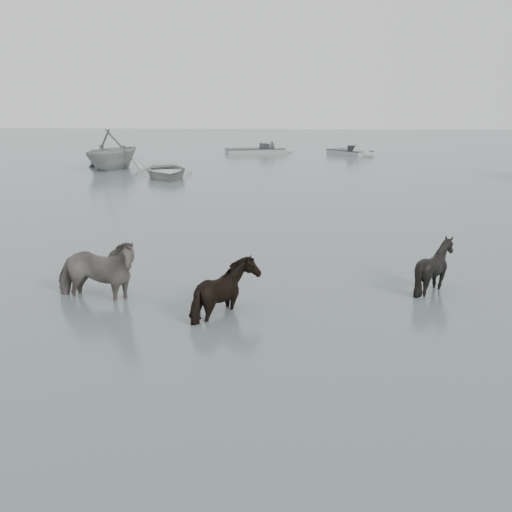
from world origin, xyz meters
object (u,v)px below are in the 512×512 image
object	(u,v)px
pony_black	(435,260)
rowboat_lead	(165,169)
pony_pinto	(95,261)
pony_dark	(226,279)

from	to	relation	value
pony_black	rowboat_lead	bearing A→B (deg)	17.32
pony_pinto	pony_dark	size ratio (longest dim) A/B	1.40
pony_pinto	pony_dark	bearing A→B (deg)	-94.27
pony_black	rowboat_lead	xyz separation A→B (m)	(-10.17, 19.64, -0.25)
pony_dark	rowboat_lead	distance (m)	22.36
pony_pinto	rowboat_lead	distance (m)	21.02
pony_pinto	rowboat_lead	bearing A→B (deg)	18.33
pony_pinto	pony_black	distance (m)	7.53
pony_pinto	pony_dark	distance (m)	3.02
pony_black	rowboat_lead	size ratio (longest dim) A/B	0.32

